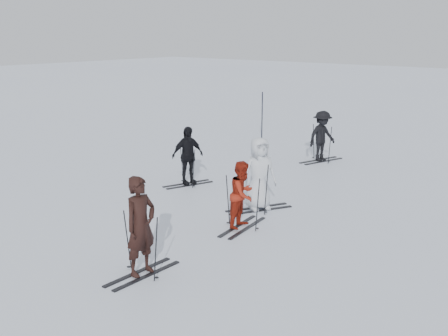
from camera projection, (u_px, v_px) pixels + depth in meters
The scene contains 12 objects.
ground at pixel (200, 212), 14.78m from camera, with size 120.00×120.00×0.00m, color silver.
skier_near_dark at pixel (141, 227), 10.78m from camera, with size 0.72×0.47×1.96m, color black.
skier_red at pixel (243, 195), 13.42m from camera, with size 0.79×0.62×1.62m, color maroon.
skier_grey at pixel (259, 174), 14.75m from camera, with size 0.94×0.61×1.93m, color silver.
skier_uphill_left at pixel (188, 156), 17.14m from camera, with size 1.05×0.44×1.79m, color black.
skier_uphill_far at pixel (322, 137), 20.25m from camera, with size 1.17×0.67×1.81m, color black.
skis_near_dark at pixel (141, 243), 10.86m from camera, with size 0.94×1.78×1.30m, color black, non-canonical shape.
skis_red at pixel (243, 202), 13.46m from camera, with size 0.96×1.81×1.32m, color black, non-canonical shape.
skis_grey at pixel (259, 185), 14.82m from camera, with size 0.99×1.86×1.36m, color black, non-canonical shape.
skis_uphill_left at pixel (188, 166), 17.21m from camera, with size 0.88×1.66×1.21m, color black, non-canonical shape.
skis_uphill_far at pixel (322, 143), 20.30m from camera, with size 0.99×1.87×1.36m, color black, non-canonical shape.
piste_marker at pixel (262, 116), 24.20m from camera, with size 0.05×0.05×2.07m, color black.
Camera 1 is at (9.44, -10.45, 4.69)m, focal length 45.00 mm.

